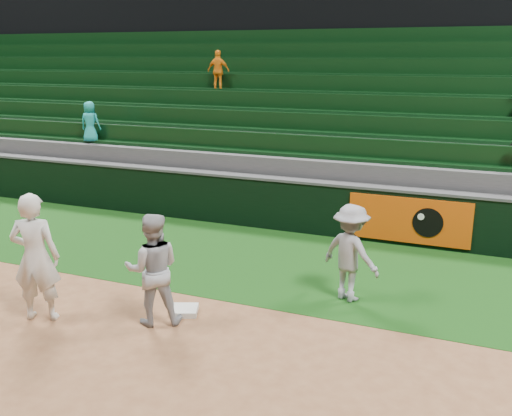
% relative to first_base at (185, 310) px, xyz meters
% --- Properties ---
extents(ground, '(70.00, 70.00, 0.00)m').
position_rel_first_base_xyz_m(ground, '(-0.13, -0.25, -0.05)').
color(ground, brown).
rests_on(ground, ground).
extents(foul_grass, '(36.00, 4.20, 0.01)m').
position_rel_first_base_xyz_m(foul_grass, '(-0.13, 2.75, -0.04)').
color(foul_grass, '#0F360D').
rests_on(foul_grass, ground).
extents(upper_deck, '(40.00, 12.00, 12.00)m').
position_rel_first_base_xyz_m(upper_deck, '(-0.13, 17.20, 5.95)').
color(upper_deck, black).
rests_on(upper_deck, ground).
extents(first_base, '(0.54, 0.54, 0.09)m').
position_rel_first_base_xyz_m(first_base, '(0.00, 0.00, 0.00)').
color(first_base, silver).
rests_on(first_base, ground).
extents(first_baseman, '(0.88, 0.73, 2.06)m').
position_rel_first_base_xyz_m(first_baseman, '(-2.02, -1.03, 0.98)').
color(first_baseman, silver).
rests_on(first_baseman, ground).
extents(baserunner, '(1.08, 1.01, 1.77)m').
position_rel_first_base_xyz_m(baserunner, '(-0.27, -0.46, 0.84)').
color(baserunner, '#A4A8AF').
rests_on(baserunner, ground).
extents(base_coach, '(1.24, 1.00, 1.67)m').
position_rel_first_base_xyz_m(base_coach, '(2.34, 1.54, 0.80)').
color(base_coach, gray).
rests_on(base_coach, foul_grass).
extents(field_wall, '(36.00, 0.45, 1.25)m').
position_rel_first_base_xyz_m(field_wall, '(-0.11, 4.95, 0.59)').
color(field_wall, black).
rests_on(field_wall, ground).
extents(stadium_seating, '(36.00, 5.95, 4.85)m').
position_rel_first_base_xyz_m(stadium_seating, '(-0.13, 8.72, 1.65)').
color(stadium_seating, '#3D3D3F').
rests_on(stadium_seating, ground).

